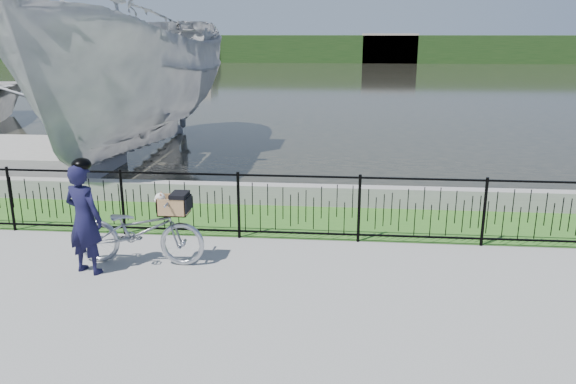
# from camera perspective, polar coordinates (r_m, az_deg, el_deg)

# --- Properties ---
(ground) EXTENTS (120.00, 120.00, 0.00)m
(ground) POSITION_cam_1_polar(r_m,az_deg,el_deg) (8.00, 0.17, -8.91)
(ground) COLOR gray
(ground) RESTS_ON ground
(grass_strip) EXTENTS (60.00, 2.00, 0.01)m
(grass_strip) POSITION_cam_1_polar(r_m,az_deg,el_deg) (10.41, 1.44, -2.88)
(grass_strip) COLOR #346820
(grass_strip) RESTS_ON ground
(water) EXTENTS (120.00, 120.00, 0.00)m
(water) POSITION_cam_1_polar(r_m,az_deg,el_deg) (40.37, 4.42, 11.13)
(water) COLOR #27261E
(water) RESTS_ON ground
(quay_wall) EXTENTS (60.00, 0.30, 0.40)m
(quay_wall) POSITION_cam_1_polar(r_m,az_deg,el_deg) (11.30, 1.79, -0.31)
(quay_wall) COLOR gray
(quay_wall) RESTS_ON ground
(fence) EXTENTS (14.00, 0.06, 1.15)m
(fence) POSITION_cam_1_polar(r_m,az_deg,el_deg) (9.28, 1.05, -1.53)
(fence) COLOR black
(fence) RESTS_ON ground
(far_treeline) EXTENTS (120.00, 6.00, 3.00)m
(far_treeline) POSITION_cam_1_polar(r_m,az_deg,el_deg) (67.26, 4.86, 14.31)
(far_treeline) COLOR #234119
(far_treeline) RESTS_ON ground
(far_building_left) EXTENTS (8.00, 4.00, 4.00)m
(far_building_left) POSITION_cam_1_polar(r_m,az_deg,el_deg) (67.85, -11.04, 14.52)
(far_building_left) COLOR #B0A38D
(far_building_left) RESTS_ON ground
(far_building_right) EXTENTS (6.00, 3.00, 3.20)m
(far_building_right) POSITION_cam_1_polar(r_m,az_deg,el_deg) (65.97, 10.23, 14.18)
(far_building_right) COLOR #B0A38D
(far_building_right) RESTS_ON ground
(bicycle_rig) EXTENTS (1.96, 0.69, 1.14)m
(bicycle_rig) POSITION_cam_1_polar(r_m,az_deg,el_deg) (8.64, -14.79, -3.75)
(bicycle_rig) COLOR #A3A7AF
(bicycle_rig) RESTS_ON ground
(cyclist) EXTENTS (0.68, 0.55, 1.69)m
(cyclist) POSITION_cam_1_polar(r_m,az_deg,el_deg) (8.46, -20.03, -2.41)
(cyclist) COLOR black
(cyclist) RESTS_ON ground
(boat_near) EXTENTS (4.24, 10.84, 5.96)m
(boat_near) POSITION_cam_1_polar(r_m,az_deg,el_deg) (15.63, -15.45, 11.03)
(boat_near) COLOR #ACACAC
(boat_near) RESTS_ON water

